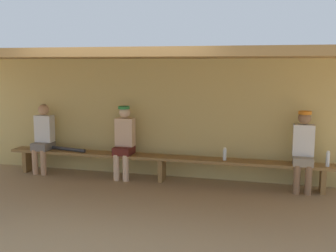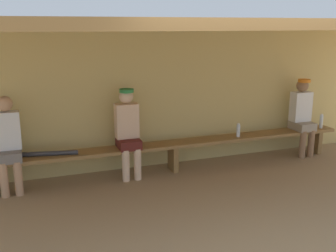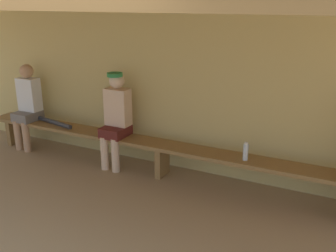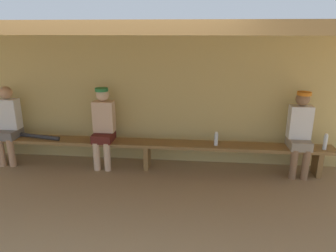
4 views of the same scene
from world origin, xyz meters
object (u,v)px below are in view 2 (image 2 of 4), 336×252
(player_rightmost, at_px, (128,129))
(player_middle, at_px, (8,141))
(water_bottle_green, at_px, (238,130))
(player_near_post, at_px, (302,113))
(baseball_bat, at_px, (47,154))
(water_bottle_blue, at_px, (321,121))
(bench, at_px, (173,147))

(player_rightmost, height_order, player_middle, player_rightmost)
(player_middle, distance_m, water_bottle_green, 3.53)
(player_rightmost, xyz_separation_m, player_near_post, (3.14, 0.00, 0.00))
(player_near_post, xyz_separation_m, baseball_bat, (-4.32, -0.00, -0.25))
(player_middle, bearing_deg, player_rightmost, 0.02)
(player_near_post, distance_m, water_bottle_green, 1.30)
(player_rightmost, relative_size, water_bottle_blue, 5.21)
(bench, relative_size, player_middle, 4.49)
(player_rightmost, bearing_deg, baseball_bat, -179.83)
(player_near_post, bearing_deg, baseball_bat, -179.95)
(bench, relative_size, player_near_post, 4.46)
(bench, distance_m, player_near_post, 2.45)
(player_middle, relative_size, player_near_post, 0.99)
(player_middle, relative_size, baseball_bat, 1.58)
(player_near_post, bearing_deg, player_middle, -179.99)
(player_near_post, height_order, water_bottle_green, player_near_post)
(player_rightmost, distance_m, water_bottle_green, 1.87)
(bench, xyz_separation_m, baseball_bat, (-1.89, -0.00, 0.11))
(player_near_post, bearing_deg, water_bottle_blue, -7.93)
(bench, xyz_separation_m, player_near_post, (2.42, 0.00, 0.36))
(baseball_bat, bearing_deg, water_bottle_blue, 10.80)
(bench, distance_m, player_rightmost, 0.81)
(water_bottle_blue, xyz_separation_m, water_bottle_green, (-1.67, 0.01, -0.02))
(player_middle, bearing_deg, player_near_post, 0.01)
(player_middle, distance_m, water_bottle_blue, 5.20)
(water_bottle_blue, relative_size, water_bottle_green, 1.16)
(player_rightmost, bearing_deg, player_near_post, 0.00)
(water_bottle_blue, bearing_deg, water_bottle_green, 179.57)
(bench, bearing_deg, water_bottle_green, -1.88)
(player_near_post, xyz_separation_m, water_bottle_blue, (0.38, -0.05, -0.16))
(baseball_bat, bearing_deg, player_near_post, 11.45)
(player_rightmost, distance_m, water_bottle_blue, 3.53)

